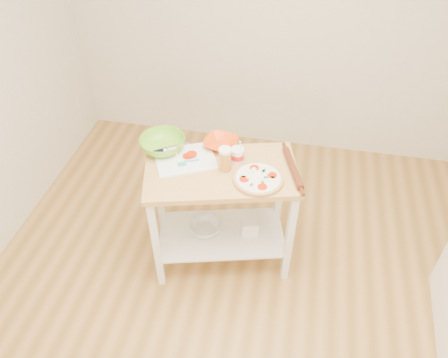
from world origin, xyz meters
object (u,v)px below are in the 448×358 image
Objects in this scene: knife at (166,149)px; spatula at (187,162)px; prep_island at (221,198)px; shelf_glass_bowl at (205,227)px; orange_bowl at (221,143)px; pizza at (258,178)px; beer_pint at (225,159)px; yogurt_tub at (237,155)px; rolling_pin at (293,168)px; green_bowl at (163,144)px; shelf_bin at (250,226)px; cutting_board at (185,159)px.

spatula is at bearing -65.63° from knife.
shelf_glass_bowl is (-0.13, -0.00, -0.34)m from prep_island.
prep_island is 8.11× the size of spatula.
pizza is at bearing -44.49° from orange_bowl.
beer_pint is 0.12m from yogurt_tub.
rolling_pin is at bearing 10.47° from prep_island.
spatula is (-0.49, 0.07, 0.00)m from pizza.
spatula is at bearing 172.12° from pizza.
green_bowl is (-0.39, -0.11, 0.02)m from orange_bowl.
green_bowl is at bearing 173.39° from shelf_bin.
beer_pint is at bearing -14.82° from green_bowl.
shelf_glass_bowl is at bearing -106.39° from orange_bowl.
knife is at bearing 129.48° from cutting_board.
prep_island is 0.38m from cutting_board.
pizza is at bearing -15.12° from green_bowl.
rolling_pin is at bearing 9.42° from beer_pint.
prep_island is 9.26× the size of shelf_bin.
yogurt_tub is 1.60× the size of shelf_bin.
yogurt_tub is 0.70m from shelf_glass_bowl.
beer_pint is (0.47, -0.12, 0.04)m from green_bowl.
knife is at bearing 163.00° from prep_island.
orange_bowl is at bearing 16.18° from green_bowl.
orange_bowl is at bearing 162.50° from rolling_pin.
yogurt_tub reaches higher than knife.
beer_pint is at bearing -124.85° from yogurt_tub.
shelf_bin is at bearing 15.02° from beer_pint.
green_bowl is 2.58× the size of shelf_bin.
pizza is 0.53m from cutting_board.
cutting_board is at bearing 167.94° from pizza.
prep_island reaches higher than shelf_bin.
prep_island reaches higher than shelf_glass_bowl.
rolling_pin is (0.73, 0.03, 0.02)m from cutting_board.
rolling_pin is at bearing 5.42° from shelf_bin.
knife is 1.18× the size of yogurt_tub.
rolling_pin is (0.21, 0.14, 0.01)m from pizza.
knife is (-0.15, 0.07, 0.01)m from cutting_board.
spatula is (-0.24, 0.02, 0.28)m from prep_island.
cutting_board is at bearing -23.50° from green_bowl.
beer_pint reaches higher than orange_bowl.
spatula is 0.35× the size of rolling_pin.
orange_bowl is (-0.05, 0.25, 0.29)m from prep_island.
pizza is 1.94× the size of beer_pint.
cutting_board reaches higher than prep_island.
spatula is 0.71× the size of yogurt_tub.
prep_island is 4.75× the size of shelf_glass_bowl.
yogurt_tub reaches higher than rolling_pin.
green_bowl is 0.92m from rolling_pin.
beer_pint is (0.02, 0.01, 0.35)m from prep_island.
pizza is 1.05× the size of green_bowl.
yogurt_tub is at bearing 26.39° from shelf_glass_bowl.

